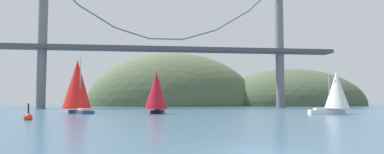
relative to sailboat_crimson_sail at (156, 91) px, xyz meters
name	(u,v)px	position (x,y,z in m)	size (l,w,h in m)	color
ground_plane	(258,151)	(4.13, -49.11, -4.28)	(360.00, 360.00, 0.00)	#385670
headland_right	(292,106)	(64.13, 85.89, -4.28)	(70.43, 44.00, 33.82)	#425138
headland_center	(173,106)	(9.13, 85.89, -4.28)	(74.94, 44.00, 47.04)	#4C5B3D
suspension_bridge	(166,46)	(4.13, 45.89, 16.10)	(113.60, 6.00, 43.06)	slate
sailboat_crimson_sail	(156,91)	(0.00, 0.00, 0.00)	(4.97, 7.97, 9.23)	black
sailboat_white_mainsail	(336,92)	(32.62, -6.99, -0.10)	(7.58, 4.72, 8.04)	white
sailboat_red_spinnaker	(77,85)	(-15.75, 5.24, 1.34)	(8.09, 9.69, 11.06)	navy
channel_buoy	(28,117)	(-17.13, -18.80, -3.92)	(1.10, 1.10, 2.64)	red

